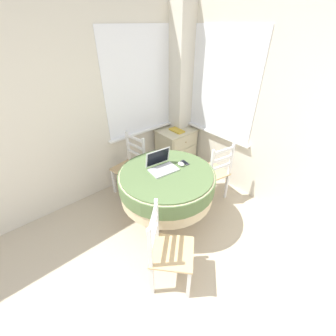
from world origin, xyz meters
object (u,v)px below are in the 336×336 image
at_px(dining_chair_camera_near, 168,251).
at_px(corner_cabinet, 176,149).
at_px(dining_chair_near_back_window, 131,167).
at_px(laptop, 162,165).
at_px(round_dining_table, 167,183).
at_px(book_on_cabinet, 177,130).
at_px(computer_mouse, 181,164).
at_px(cell_phone, 185,163).
at_px(dining_chair_near_right_window, 213,173).

distance_m(dining_chair_camera_near, corner_cabinet, 2.11).
bearing_deg(dining_chair_near_back_window, laptop, -90.27).
bearing_deg(laptop, dining_chair_camera_near, -126.26).
bearing_deg(round_dining_table, corner_cabinet, 42.30).
height_order(dining_chair_near_back_window, book_on_cabinet, dining_chair_near_back_window).
distance_m(corner_cabinet, book_on_cabinet, 0.37).
relative_size(laptop, computer_mouse, 3.84).
distance_m(round_dining_table, book_on_cabinet, 1.26).
bearing_deg(laptop, cell_phone, -16.38).
relative_size(dining_chair_camera_near, corner_cabinet, 1.25).
relative_size(round_dining_table, dining_chair_camera_near, 1.26).
height_order(round_dining_table, laptop, laptop).
height_order(cell_phone, dining_chair_near_back_window, dining_chair_near_back_window).
bearing_deg(corner_cabinet, computer_mouse, -129.98).
bearing_deg(round_dining_table, dining_chair_near_back_window, 89.47).
height_order(round_dining_table, dining_chair_near_back_window, dining_chair_near_back_window).
relative_size(dining_chair_near_right_window, book_on_cabinet, 3.53).
height_order(laptop, book_on_cabinet, laptop).
bearing_deg(dining_chair_camera_near, corner_cabinet, 45.22).
distance_m(dining_chair_near_back_window, dining_chair_near_right_window, 1.20).
distance_m(cell_phone, book_on_cabinet, 1.04).
height_order(round_dining_table, dining_chair_near_right_window, dining_chair_near_right_window).
xyz_separation_m(round_dining_table, laptop, (0.00, 0.10, 0.20)).
relative_size(round_dining_table, dining_chair_near_back_window, 1.26).
distance_m(laptop, corner_cabinet, 1.31).
relative_size(dining_chair_near_right_window, corner_cabinet, 1.25).
distance_m(round_dining_table, corner_cabinet, 1.32).
height_order(dining_chair_near_right_window, dining_chair_camera_near, same).
distance_m(computer_mouse, dining_chair_near_back_window, 0.93).
height_order(dining_chair_camera_near, corner_cabinet, dining_chair_camera_near).
relative_size(dining_chair_near_back_window, dining_chair_near_right_window, 1.00).
distance_m(round_dining_table, laptop, 0.23).
relative_size(cell_phone, book_on_cabinet, 0.50).
bearing_deg(book_on_cabinet, dining_chair_near_right_window, -97.91).
xyz_separation_m(dining_chair_near_back_window, dining_chair_camera_near, (-0.53, -1.44, 0.00)).
relative_size(computer_mouse, dining_chair_near_right_window, 0.10).
bearing_deg(corner_cabinet, round_dining_table, -137.70).
xyz_separation_m(cell_phone, dining_chair_near_right_window, (0.51, -0.08, -0.34)).
distance_m(laptop, dining_chair_camera_near, 0.97).
bearing_deg(book_on_cabinet, dining_chair_camera_near, -134.98).
bearing_deg(book_on_cabinet, cell_phone, -127.34).
xyz_separation_m(laptop, cell_phone, (0.30, -0.09, -0.04)).
bearing_deg(dining_chair_near_back_window, dining_chair_camera_near, -110.14).
distance_m(computer_mouse, cell_phone, 0.08).
bearing_deg(cell_phone, round_dining_table, -178.25).
bearing_deg(dining_chair_near_right_window, cell_phone, 171.09).
bearing_deg(dining_chair_near_back_window, corner_cabinet, 2.99).
bearing_deg(dining_chair_near_right_window, computer_mouse, 173.64).
distance_m(dining_chair_near_right_window, dining_chair_camera_near, 1.44).
height_order(dining_chair_near_back_window, corner_cabinet, dining_chair_near_back_window).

